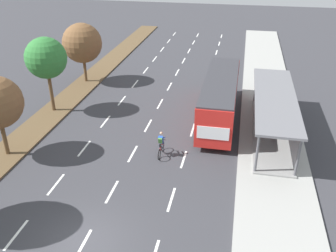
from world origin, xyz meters
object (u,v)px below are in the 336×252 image
object	(u,v)px
median_tree_fourth	(82,43)
bus_shelter	(278,111)
bus	(220,95)
cyclist	(161,145)
median_tree_third	(46,58)

from	to	relation	value
median_tree_fourth	bus_shelter	bearing A→B (deg)	-22.53
bus	cyclist	distance (m)	7.27
median_tree_third	median_tree_fourth	world-z (taller)	median_tree_third
bus_shelter	median_tree_fourth	size ratio (longest dim) A/B	2.09
bus	median_tree_fourth	world-z (taller)	median_tree_fourth
bus	median_tree_third	distance (m)	13.94
bus	median_tree_third	bearing A→B (deg)	-174.31
cyclist	median_tree_third	world-z (taller)	median_tree_third
bus_shelter	cyclist	bearing A→B (deg)	-149.26
bus_shelter	cyclist	world-z (taller)	bus_shelter
cyclist	median_tree_fourth	distance (m)	16.16
bus_shelter	bus	bearing A→B (deg)	157.13
median_tree_third	cyclist	bearing A→B (deg)	-25.74
bus_shelter	median_tree_third	xyz separation A→B (m)	(-17.93, 0.45, 2.71)
bus	median_tree_fourth	bearing A→B (deg)	157.58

